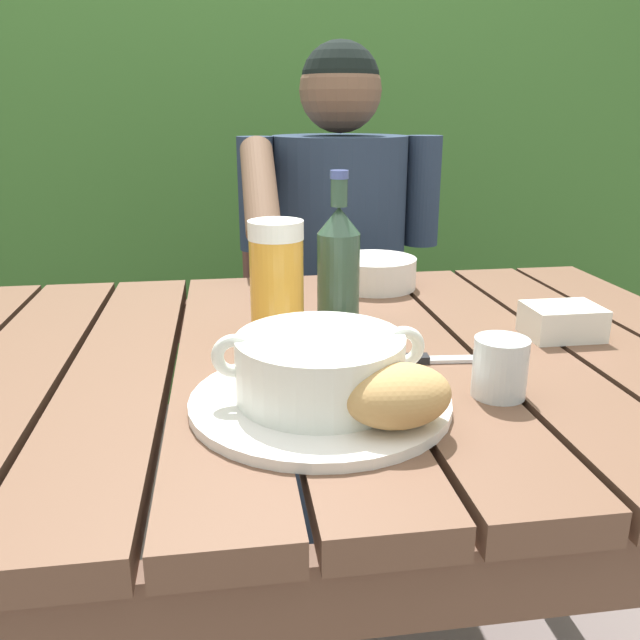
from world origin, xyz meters
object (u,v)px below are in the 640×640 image
object	(u,v)px
serving_plate	(320,401)
beer_bottle	(338,266)
diner_bowl	(374,273)
chair_near_diner	(328,336)
water_glass_small	(500,367)
table_knife	(426,359)
person_eating	(340,265)
bread_roll	(398,396)
soup_bowl	(320,365)
beer_glass	(277,283)
butter_tub	(561,321)

from	to	relation	value
serving_plate	beer_bottle	size ratio (longest dim) A/B	1.24
diner_bowl	chair_near_diner	bearing A→B (deg)	90.00
water_glass_small	table_knife	bearing A→B (deg)	114.26
person_eating	water_glass_small	distance (m)	0.85
chair_near_diner	water_glass_small	distance (m)	1.10
person_eating	chair_near_diner	bearing A→B (deg)	89.19
bread_roll	soup_bowl	bearing A→B (deg)	130.60
beer_glass	beer_bottle	bearing A→B (deg)	26.12
butter_tub	person_eating	bearing A→B (deg)	107.91
chair_near_diner	person_eating	distance (m)	0.32
water_glass_small	butter_tub	world-z (taller)	water_glass_small
soup_bowl	bread_roll	size ratio (longest dim) A/B	1.89
person_eating	bread_roll	distance (m)	0.94
serving_plate	table_knife	size ratio (longest dim) A/B	1.99
soup_bowl	beer_bottle	size ratio (longest dim) A/B	1.00
person_eating	table_knife	world-z (taller)	person_eating
diner_bowl	person_eating	bearing A→B (deg)	90.47
water_glass_small	table_knife	xyz separation A→B (m)	(-0.05, 0.11, -0.03)
soup_bowl	chair_near_diner	bearing A→B (deg)	80.42
person_eating	beer_glass	xyz separation A→B (m)	(-0.20, -0.63, 0.12)
beer_glass	diner_bowl	world-z (taller)	beer_glass
water_glass_small	butter_tub	xyz separation A→B (m)	(0.18, 0.19, -0.01)
water_glass_small	table_knife	world-z (taller)	water_glass_small
person_eating	serving_plate	distance (m)	0.87
beer_glass	diner_bowl	xyz separation A→B (m)	(0.21, 0.28, -0.06)
chair_near_diner	diner_bowl	world-z (taller)	chair_near_diner
person_eating	table_knife	distance (m)	0.74
bread_roll	butter_tub	xyz separation A→B (m)	(0.32, 0.27, -0.02)
beer_glass	diner_bowl	distance (m)	0.35
chair_near_diner	butter_tub	xyz separation A→B (m)	(0.21, -0.86, 0.31)
soup_bowl	water_glass_small	world-z (taller)	soup_bowl
chair_near_diner	butter_tub	world-z (taller)	chair_near_diner
person_eating	bread_roll	world-z (taller)	person_eating
serving_plate	bread_roll	distance (m)	0.11
serving_plate	soup_bowl	bearing A→B (deg)	-82.87
person_eating	water_glass_small	xyz separation A→B (m)	(0.04, -0.85, 0.07)
person_eating	butter_tub	distance (m)	0.70
soup_bowl	bread_roll	xyz separation A→B (m)	(0.07, -0.08, -0.01)
chair_near_diner	beer_glass	distance (m)	0.93
serving_plate	person_eating	bearing A→B (deg)	78.37
beer_glass	beer_bottle	distance (m)	0.11
chair_near_diner	serving_plate	bearing A→B (deg)	-99.58
diner_bowl	beer_bottle	bearing A→B (deg)	-115.29
beer_bottle	water_glass_small	bearing A→B (deg)	-61.62
serving_plate	beer_glass	distance (m)	0.24
chair_near_diner	butter_tub	distance (m)	0.94
butter_tub	diner_bowl	world-z (taller)	diner_bowl
bread_roll	beer_bottle	size ratio (longest dim) A/B	0.53
bread_roll	butter_tub	distance (m)	0.42
serving_plate	diner_bowl	bearing A→B (deg)	70.49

